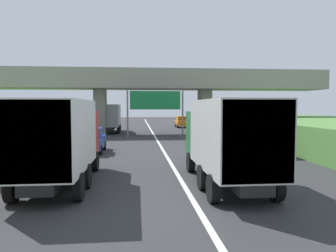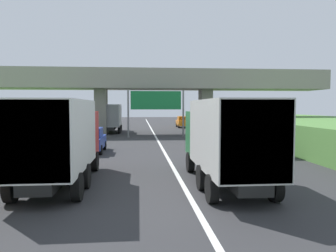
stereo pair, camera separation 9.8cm
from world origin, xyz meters
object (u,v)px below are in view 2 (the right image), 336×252
(car_orange, at_px, (183,122))
(truck_silver, at_px, (111,117))
(construction_barrel_3, at_px, (21,174))
(speed_limit_sign, at_px, (266,130))
(car_blue, at_px, (91,140))
(truck_green, at_px, (226,138))
(truck_red, at_px, (60,138))
(overhead_highway_sign, at_px, (156,103))
(truck_white, at_px, (228,123))

(car_orange, bearing_deg, truck_silver, -140.28)
(car_orange, height_order, construction_barrel_3, car_orange)
(speed_limit_sign, distance_m, car_blue, 12.53)
(truck_green, relative_size, car_orange, 1.78)
(car_orange, bearing_deg, truck_red, -105.65)
(speed_limit_sign, relative_size, truck_red, 0.31)
(speed_limit_sign, xyz_separation_m, construction_barrel_3, (-13.95, -9.10, -1.02))
(speed_limit_sign, xyz_separation_m, truck_red, (-12.31, -9.28, 0.46))
(overhead_highway_sign, bearing_deg, car_blue, -115.93)
(speed_limit_sign, bearing_deg, car_orange, 95.38)
(truck_white, distance_m, car_orange, 24.88)
(truck_silver, distance_m, truck_green, 28.32)
(speed_limit_sign, xyz_separation_m, car_orange, (-2.44, 25.94, -0.62))
(truck_silver, height_order, car_orange, truck_silver)
(overhead_highway_sign, distance_m, car_blue, 12.01)
(construction_barrel_3, bearing_deg, truck_green, -5.79)
(truck_green, xyz_separation_m, truck_red, (-6.60, 0.65, 0.00))
(truck_silver, distance_m, construction_barrel_3, 26.73)
(car_blue, distance_m, construction_barrel_3, 9.31)
(truck_silver, xyz_separation_m, truck_white, (10.02, -16.47, 0.00))
(truck_red, bearing_deg, speed_limit_sign, 37.02)
(truck_red, distance_m, construction_barrel_3, 2.21)
(truck_silver, bearing_deg, truck_white, -58.69)
(truck_silver, relative_size, truck_white, 1.00)
(truck_green, bearing_deg, car_orange, 84.79)
(car_blue, bearing_deg, truck_green, -55.84)
(speed_limit_sign, distance_m, construction_barrel_3, 16.69)
(car_orange, relative_size, construction_barrel_3, 4.56)
(overhead_highway_sign, bearing_deg, truck_white, -62.91)
(truck_silver, bearing_deg, speed_limit_sign, -54.45)
(overhead_highway_sign, distance_m, truck_red, 20.56)
(construction_barrel_3, bearing_deg, car_orange, 71.82)
(truck_silver, xyz_separation_m, truck_red, (0.23, -26.84, 0.00))
(truck_red, bearing_deg, truck_white, 46.64)
(truck_silver, relative_size, truck_red, 1.00)
(speed_limit_sign, relative_size, truck_green, 0.31)
(truck_green, bearing_deg, construction_barrel_3, 174.21)
(speed_limit_sign, distance_m, truck_red, 15.43)
(overhead_highway_sign, relative_size, truck_white, 0.81)
(truck_green, bearing_deg, truck_red, 174.36)
(truck_red, bearing_deg, truck_silver, 90.49)
(truck_green, relative_size, truck_red, 1.00)
(truck_red, relative_size, construction_barrel_3, 8.11)
(truck_white, distance_m, construction_barrel_3, 15.38)
(overhead_highway_sign, relative_size, construction_barrel_3, 6.53)
(overhead_highway_sign, xyz_separation_m, truck_red, (-4.91, -19.90, -1.62))
(overhead_highway_sign, bearing_deg, speed_limit_sign, -55.12)
(truck_green, distance_m, car_orange, 36.04)
(overhead_highway_sign, relative_size, speed_limit_sign, 2.64)
(truck_green, xyz_separation_m, truck_white, (3.19, 11.02, 0.00))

